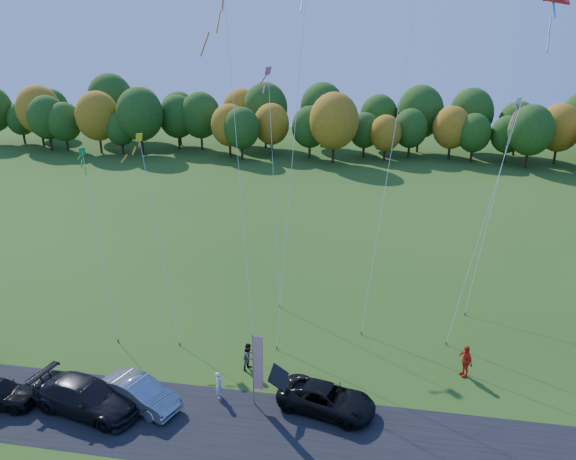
% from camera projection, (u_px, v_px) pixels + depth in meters
% --- Properties ---
extents(ground, '(160.00, 160.00, 0.00)m').
position_uv_depth(ground, '(270.00, 382.00, 31.75)').
color(ground, '#254E14').
extents(asphalt_strip, '(90.00, 6.00, 0.01)m').
position_uv_depth(asphalt_strip, '(254.00, 430.00, 28.06)').
color(asphalt_strip, black).
rests_on(asphalt_strip, ground).
extents(tree_line, '(116.00, 12.00, 10.00)m').
position_uv_depth(tree_line, '(345.00, 159.00, 82.50)').
color(tree_line, '#1E4711').
rests_on(tree_line, ground).
extents(black_suv, '(5.53, 3.54, 1.42)m').
position_uv_depth(black_suv, '(327.00, 399.00, 29.24)').
color(black_suv, black).
rests_on(black_suv, ground).
extents(silver_sedan, '(4.96, 3.14, 1.54)m').
position_uv_depth(silver_sedan, '(139.00, 393.00, 29.59)').
color(silver_sedan, '#97989C').
rests_on(silver_sedan, ground).
extents(dark_truck_a, '(6.38, 3.65, 1.74)m').
position_uv_depth(dark_truck_a, '(86.00, 396.00, 29.17)').
color(dark_truck_a, black).
rests_on(dark_truck_a, ground).
extents(person_tailgate_a, '(0.42, 0.59, 1.55)m').
position_uv_depth(person_tailgate_a, '(219.00, 385.00, 30.25)').
color(person_tailgate_a, silver).
rests_on(person_tailgate_a, ground).
extents(person_tailgate_b, '(0.88, 0.99, 1.68)m').
position_uv_depth(person_tailgate_b, '(249.00, 356.00, 32.70)').
color(person_tailgate_b, gray).
rests_on(person_tailgate_b, ground).
extents(person_east, '(0.96, 1.24, 1.96)m').
position_uv_depth(person_east, '(465.00, 361.00, 32.04)').
color(person_east, red).
rests_on(person_east, ground).
extents(feather_flag, '(0.56, 0.12, 4.28)m').
position_uv_depth(feather_flag, '(257.00, 362.00, 29.04)').
color(feather_flag, '#999999').
rests_on(feather_flag, ground).
extents(kite_delta_blue, '(5.77, 12.52, 22.88)m').
position_uv_depth(kite_delta_blue, '(238.00, 159.00, 35.70)').
color(kite_delta_blue, '#4C3F33').
rests_on(kite_delta_blue, ground).
extents(kite_parafoil_orange, '(5.50, 13.48, 31.83)m').
position_uv_depth(kite_parafoil_orange, '(404.00, 77.00, 36.73)').
color(kite_parafoil_orange, '#4C3F33').
rests_on(kite_parafoil_orange, ground).
extents(kite_delta_red, '(2.64, 11.32, 24.79)m').
position_uv_depth(kite_delta_red, '(296.00, 113.00, 35.55)').
color(kite_delta_red, '#4C3F33').
rests_on(kite_delta_red, ground).
extents(kite_parafoil_rainbow, '(6.49, 6.31, 21.05)m').
position_uv_depth(kite_parafoil_rainbow, '(499.00, 175.00, 34.04)').
color(kite_parafoil_rainbow, '#4C3F33').
rests_on(kite_parafoil_rainbow, ground).
extents(kite_diamond_yellow, '(5.31, 7.78, 12.20)m').
position_uv_depth(kite_diamond_yellow, '(158.00, 235.00, 37.05)').
color(kite_diamond_yellow, '#4C3F33').
rests_on(kite_diamond_yellow, ground).
extents(kite_diamond_green, '(4.05, 5.28, 11.67)m').
position_uv_depth(kite_diamond_green, '(100.00, 243.00, 36.26)').
color(kite_diamond_green, '#4C3F33').
rests_on(kite_diamond_green, ground).
extents(kite_diamond_white, '(3.63, 7.37, 14.50)m').
position_uv_depth(kite_diamond_white, '(492.00, 206.00, 39.41)').
color(kite_diamond_white, '#4C3F33').
rests_on(kite_diamond_white, ground).
extents(kite_diamond_pink, '(2.54, 7.06, 16.35)m').
position_uv_depth(kite_diamond_pink, '(274.00, 186.00, 40.46)').
color(kite_diamond_pink, '#4C3F33').
rests_on(kite_diamond_pink, ground).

